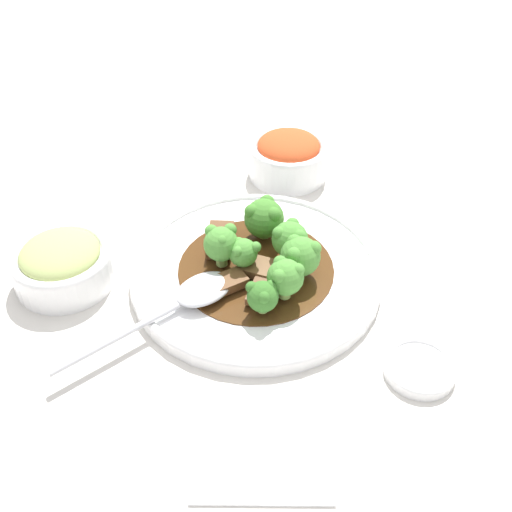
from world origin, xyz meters
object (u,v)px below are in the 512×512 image
object	(u,v)px
broccoli_floret_0	(285,277)
side_bowl_kimchi	(288,156)
beef_strip_2	(263,291)
broccoli_floret_5	(264,217)
broccoli_floret_4	(263,296)
broccoli_floret_2	(290,239)
side_bowl_appetizer	(62,263)
broccoli_floret_1	(221,241)
broccoli_floret_6	(243,252)
beef_strip_1	(267,270)
broccoli_floret_3	(300,256)
beef_strip_3	(220,285)
sauce_dish	(420,368)
serving_spoon	(192,295)
beef_strip_0	(220,240)
main_plate	(256,271)

from	to	relation	value
broccoli_floret_0	side_bowl_kimchi	size ratio (longest dim) A/B	0.43
beef_strip_2	broccoli_floret_5	distance (m)	0.11
broccoli_floret_4	broccoli_floret_0	bearing A→B (deg)	45.66
side_bowl_kimchi	broccoli_floret_2	bearing A→B (deg)	-87.99
beef_strip_2	side_bowl_appetizer	bearing A→B (deg)	173.88
broccoli_floret_1	side_bowl_kimchi	world-z (taller)	broccoli_floret_1
broccoli_floret_4	broccoli_floret_6	bearing A→B (deg)	112.22
beef_strip_1	broccoli_floret_3	bearing A→B (deg)	4.42
beef_strip_3	side_bowl_kimchi	distance (m)	0.27
broccoli_floret_0	broccoli_floret_1	bearing A→B (deg)	145.04
broccoli_floret_5	sauce_dish	world-z (taller)	broccoli_floret_5
serving_spoon	side_bowl_kimchi	bearing A→B (deg)	71.23
beef_strip_0	beef_strip_1	distance (m)	0.08
broccoli_floret_0	side_bowl_appetizer	xyz separation A→B (m)	(-0.26, 0.03, -0.02)
main_plate	broccoli_floret_1	xyz separation A→B (m)	(-0.04, 0.00, 0.04)
broccoli_floret_0	sauce_dish	bearing A→B (deg)	-29.98
beef_strip_2	side_bowl_appetizer	distance (m)	0.24
broccoli_floret_3	main_plate	bearing A→B (deg)	169.05
beef_strip_0	broccoli_floret_4	bearing A→B (deg)	-61.55
broccoli_floret_6	serving_spoon	world-z (taller)	broccoli_floret_6
broccoli_floret_2	broccoli_floret_4	size ratio (longest dim) A/B	1.28
main_plate	broccoli_floret_1	world-z (taller)	broccoli_floret_1
side_bowl_appetizer	sauce_dish	xyz separation A→B (m)	(0.40, -0.11, -0.02)
broccoli_floret_3	serving_spoon	bearing A→B (deg)	-156.42
beef_strip_1	broccoli_floret_5	world-z (taller)	broccoli_floret_5
beef_strip_0	main_plate	bearing A→B (deg)	-38.17
beef_strip_3	sauce_dish	distance (m)	0.23
beef_strip_3	broccoli_floret_2	world-z (taller)	broccoli_floret_2
beef_strip_0	broccoli_floret_1	world-z (taller)	broccoli_floret_1
broccoli_floret_2	broccoli_floret_4	xyz separation A→B (m)	(-0.03, -0.09, -0.01)
main_plate	broccoli_floret_5	size ratio (longest dim) A/B	5.84
serving_spoon	beef_strip_0	bearing A→B (deg)	78.60
broccoli_floret_0	broccoli_floret_2	size ratio (longest dim) A/B	1.00
broccoli_floret_4	broccoli_floret_5	world-z (taller)	broccoli_floret_5
beef_strip_0	beef_strip_3	distance (m)	0.08
main_plate	broccoli_floret_1	size ratio (longest dim) A/B	5.81
beef_strip_2	broccoli_floret_2	bearing A→B (deg)	67.06
beef_strip_1	broccoli_floret_6	distance (m)	0.03
beef_strip_1	broccoli_floret_4	world-z (taller)	broccoli_floret_4
broccoli_floret_1	broccoli_floret_5	size ratio (longest dim) A/B	1.00
broccoli_floret_2	beef_strip_3	bearing A→B (deg)	-141.58
beef_strip_2	side_bowl_appetizer	size ratio (longest dim) A/B	0.43
broccoli_floret_2	broccoli_floret_3	size ratio (longest dim) A/B	0.99
broccoli_floret_6	beef_strip_3	bearing A→B (deg)	-123.21
broccoli_floret_6	serving_spoon	bearing A→B (deg)	-133.64
main_plate	broccoli_floret_4	xyz separation A→B (m)	(0.01, -0.07, 0.03)
broccoli_floret_3	side_bowl_appetizer	distance (m)	0.27
beef_strip_1	beef_strip_2	world-z (taller)	beef_strip_1
beef_strip_1	sauce_dish	world-z (taller)	beef_strip_1
broccoli_floret_0	broccoli_floret_2	xyz separation A→B (m)	(0.00, 0.07, -0.00)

